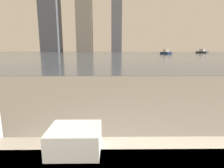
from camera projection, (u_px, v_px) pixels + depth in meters
The scene contains 6 objects.
towel_stack at pixel (75, 139), 0.86m from camera, with size 0.25×0.21×0.12m.
harbor_water at pixel (110, 53), 60.89m from camera, with size 180.00×110.00×0.01m.
harbor_boat_0 at pixel (202, 52), 62.32m from camera, with size 3.20×4.30×1.55m.
harbor_boat_2 at pixel (166, 53), 45.94m from camera, with size 2.16×3.85×1.37m.
skyline_tower_0 at pixel (50, 11), 110.70m from camera, with size 11.32×11.88×50.82m.
skyline_tower_2 at pixel (116, 21), 112.19m from camera, with size 6.55×8.30×39.70m.
Camera 1 is at (0.08, 0.18, 0.99)m, focal length 28.00 mm.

